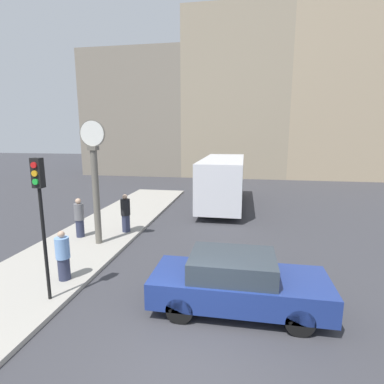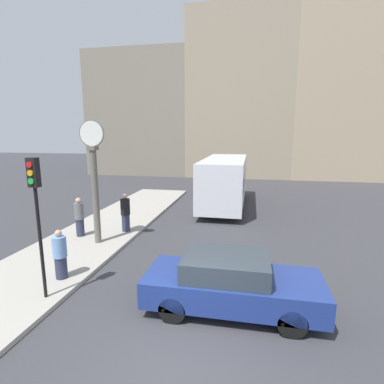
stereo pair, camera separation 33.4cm
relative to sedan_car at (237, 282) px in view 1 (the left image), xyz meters
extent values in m
plane|color=#38383D|center=(-0.89, -2.14, -0.77)|extent=(120.00, 120.00, 0.00)
cube|color=#A39E93|center=(-6.43, 5.74, -0.70)|extent=(3.69, 19.76, 0.13)
cube|color=gray|center=(-12.22, 26.27, 5.98)|extent=(11.42, 5.00, 13.48)
cube|color=gray|center=(-1.09, 26.27, 7.73)|extent=(10.85, 5.00, 16.98)
cube|color=tan|center=(10.25, 26.27, 8.30)|extent=(11.81, 5.00, 18.14)
cube|color=navy|center=(0.04, 0.00, -0.13)|extent=(4.55, 1.84, 0.69)
cube|color=#2D3842|center=(-0.14, 0.00, 0.48)|extent=(2.18, 1.66, 0.54)
cylinder|color=black|center=(1.45, 0.81, -0.42)|extent=(0.68, 0.22, 0.68)
cylinder|color=black|center=(1.45, -0.81, -0.42)|extent=(0.68, 0.22, 0.68)
cylinder|color=black|center=(-1.37, 0.81, -0.42)|extent=(0.68, 0.22, 0.68)
cylinder|color=black|center=(-1.37, -0.81, -0.42)|extent=(0.68, 0.22, 0.68)
cube|color=silver|center=(-1.21, 11.51, 0.95)|extent=(2.49, 8.10, 2.72)
cube|color=#1E232D|center=(-1.21, 11.51, 1.14)|extent=(2.51, 7.94, 0.80)
cylinder|color=black|center=(-0.11, 14.02, -0.32)|extent=(0.28, 0.90, 0.90)
cylinder|color=black|center=(-2.32, 14.02, -0.32)|extent=(0.28, 0.90, 0.90)
cylinder|color=black|center=(-0.11, 9.00, -0.32)|extent=(0.28, 0.90, 0.90)
cylinder|color=black|center=(-2.32, 9.00, -0.32)|extent=(0.28, 0.90, 0.90)
cylinder|color=black|center=(-5.06, -0.59, 0.92)|extent=(0.09, 0.09, 3.10)
cube|color=black|center=(-5.06, -0.59, 2.84)|extent=(0.26, 0.20, 0.76)
cylinder|color=red|center=(-5.06, -0.71, 3.05)|extent=(0.15, 0.04, 0.15)
cylinder|color=orange|center=(-5.06, -0.71, 2.84)|extent=(0.15, 0.04, 0.15)
cylinder|color=green|center=(-5.06, -0.71, 2.64)|extent=(0.15, 0.04, 0.15)
cylinder|color=#666056|center=(-5.75, 3.63, 1.28)|extent=(0.26, 0.26, 3.82)
cube|color=#666056|center=(-5.75, 3.63, 3.27)|extent=(0.34, 0.34, 0.16)
cylinder|color=#666056|center=(-5.75, 3.63, 3.83)|extent=(1.05, 0.04, 1.05)
cylinder|color=white|center=(-5.75, 3.63, 3.83)|extent=(0.97, 0.06, 0.97)
cylinder|color=#2D334C|center=(-5.31, 0.50, -0.28)|extent=(0.36, 0.36, 0.70)
cylinder|color=#729ED8|center=(-5.31, 0.50, 0.40)|extent=(0.42, 0.42, 0.66)
sphere|color=tan|center=(-5.31, 0.50, 0.83)|extent=(0.21, 0.21, 0.21)
cylinder|color=#2D334C|center=(-6.91, 4.21, -0.25)|extent=(0.35, 0.35, 0.77)
cylinder|color=slate|center=(-6.91, 4.21, 0.50)|extent=(0.41, 0.41, 0.72)
sphere|color=tan|center=(-6.91, 4.21, 0.98)|extent=(0.24, 0.24, 0.24)
cylinder|color=#2D334C|center=(-5.21, 5.24, -0.24)|extent=(0.36, 0.36, 0.79)
cylinder|color=black|center=(-5.21, 5.24, 0.53)|extent=(0.43, 0.43, 0.74)
sphere|color=tan|center=(-5.21, 5.24, 1.01)|extent=(0.22, 0.22, 0.22)
camera|label=1|loc=(0.07, -7.32, 3.81)|focal=28.00mm
camera|label=2|loc=(0.40, -7.26, 3.81)|focal=28.00mm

